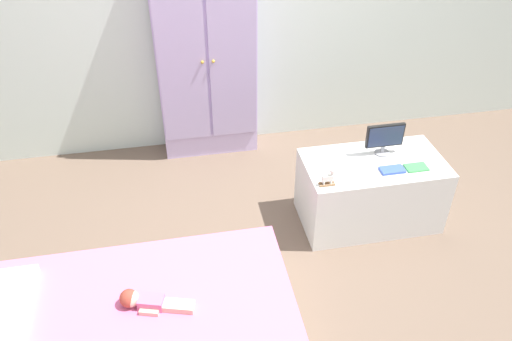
{
  "coord_description": "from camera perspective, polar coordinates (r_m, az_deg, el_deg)",
  "views": [
    {
      "loc": [
        -0.42,
        -2.16,
        2.36
      ],
      "look_at": [
        0.05,
        0.3,
        0.54
      ],
      "focal_mm": 35.55,
      "sensor_mm": 36.0,
      "label": 1
    }
  ],
  "objects": [
    {
      "name": "tv_stand",
      "position": [
        3.51,
        12.71,
        -2.27
      ],
      "size": [
        0.92,
        0.5,
        0.48
      ],
      "primitive_type": "cube",
      "color": "silver",
      "rests_on": "ground_plane"
    },
    {
      "name": "doll",
      "position": [
        2.77,
        -12.62,
        -14.1
      ],
      "size": [
        0.39,
        0.18,
        0.1
      ],
      "color": "#D6668E",
      "rests_on": "bed"
    },
    {
      "name": "tv_monitor",
      "position": [
        3.4,
        14.3,
        3.64
      ],
      "size": [
        0.25,
        0.1,
        0.22
      ],
      "color": "#99999E",
      "rests_on": "tv_stand"
    },
    {
      "name": "ground_plane",
      "position": [
        3.24,
        0.16,
        -11.09
      ],
      "size": [
        10.0,
        10.0,
        0.02
      ],
      "primitive_type": "cube",
      "color": "brown"
    },
    {
      "name": "book_blue",
      "position": [
        3.31,
        15.07,
        0.07
      ],
      "size": [
        0.15,
        0.08,
        0.02
      ],
      "primitive_type": "cube",
      "color": "blue",
      "rests_on": "tv_stand"
    },
    {
      "name": "wardrobe",
      "position": [
        3.9,
        -5.66,
        12.87
      ],
      "size": [
        0.75,
        0.25,
        1.67
      ],
      "color": "silver",
      "rests_on": "ground_plane"
    },
    {
      "name": "bed",
      "position": [
        2.92,
        -13.54,
        -15.61
      ],
      "size": [
        1.72,
        0.88,
        0.24
      ],
      "color": "silver",
      "rests_on": "ground_plane"
    },
    {
      "name": "rocking_horse_toy",
      "position": [
        3.09,
        8.18,
        -0.78
      ],
      "size": [
        0.1,
        0.04,
        0.12
      ],
      "color": "#8E6642",
      "rests_on": "tv_stand"
    },
    {
      "name": "book_green",
      "position": [
        3.38,
        17.59,
        0.34
      ],
      "size": [
        0.14,
        0.09,
        0.01
      ],
      "primitive_type": "cube",
      "color": "#429E51",
      "rests_on": "tv_stand"
    }
  ]
}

